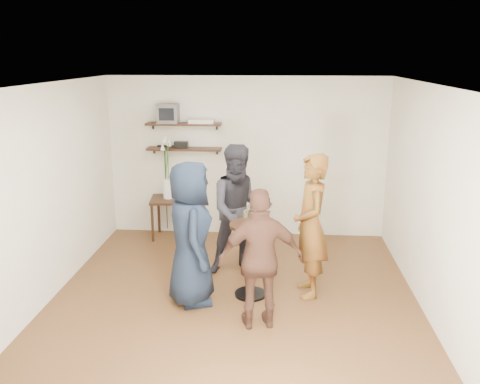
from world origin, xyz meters
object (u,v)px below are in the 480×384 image
at_px(crt_monitor, 168,113).
at_px(person_navy, 190,234).
at_px(person_dark, 240,210).
at_px(person_brown, 261,259).
at_px(side_table, 169,205).
at_px(person_plaid, 311,226).
at_px(drinks_table, 251,250).
at_px(radio, 181,145).
at_px(dvd_deck, 202,121).

relative_size(crt_monitor, person_navy, 0.18).
relative_size(person_dark, person_brown, 1.13).
relative_size(side_table, person_plaid, 0.37).
height_order(crt_monitor, side_table, crt_monitor).
relative_size(side_table, drinks_table, 0.71).
bearing_deg(person_dark, drinks_table, -90.00).
distance_m(crt_monitor, radio, 0.53).
relative_size(radio, person_navy, 0.13).
distance_m(crt_monitor, side_table, 1.47).
bearing_deg(radio, drinks_table, -60.15).
xyz_separation_m(radio, person_navy, (0.54, -2.38, -0.64)).
bearing_deg(person_brown, person_plaid, -136.32).
relative_size(crt_monitor, drinks_table, 0.34).
relative_size(side_table, person_dark, 0.37).
relative_size(drinks_table, person_navy, 0.54).
bearing_deg(side_table, person_plaid, -40.84).
bearing_deg(crt_monitor, radio, 0.00).
relative_size(dvd_deck, person_navy, 0.23).
bearing_deg(dvd_deck, radio, 180.00).
height_order(radio, person_dark, person_dark).
height_order(dvd_deck, person_navy, dvd_deck).
distance_m(person_plaid, person_brown, 1.02).
bearing_deg(person_dark, person_navy, -134.08).
bearing_deg(drinks_table, person_plaid, 8.94).
xyz_separation_m(crt_monitor, dvd_deck, (0.53, 0.00, -0.12)).
distance_m(radio, person_brown, 3.29).
height_order(side_table, person_navy, person_navy).
bearing_deg(person_brown, side_table, -71.11).
height_order(crt_monitor, dvd_deck, crt_monitor).
distance_m(dvd_deck, person_dark, 1.91).
distance_m(side_table, drinks_table, 2.47).
distance_m(crt_monitor, dvd_deck, 0.54).
bearing_deg(side_table, person_brown, -59.53).
xyz_separation_m(drinks_table, person_brown, (0.15, -0.72, 0.18)).
relative_size(dvd_deck, person_brown, 0.25).
xyz_separation_m(person_plaid, person_brown, (-0.58, -0.83, -0.11)).
distance_m(radio, person_plaid, 2.92).
bearing_deg(person_navy, dvd_deck, -11.55).
bearing_deg(person_plaid, dvd_deck, -150.52).
bearing_deg(side_table, dvd_deck, 17.80).
xyz_separation_m(person_dark, person_brown, (0.33, -1.43, -0.11)).
distance_m(drinks_table, person_plaid, 0.79).
bearing_deg(dvd_deck, person_plaid, -51.58).
bearing_deg(side_table, crt_monitor, 84.96).
bearing_deg(dvd_deck, crt_monitor, 180.00).
bearing_deg(person_dark, person_brown, -91.47).
xyz_separation_m(dvd_deck, person_plaid, (1.63, -2.06, -1.00)).
height_order(side_table, person_dark, person_dark).
height_order(dvd_deck, drinks_table, dvd_deck).
bearing_deg(crt_monitor, person_plaid, -43.58).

